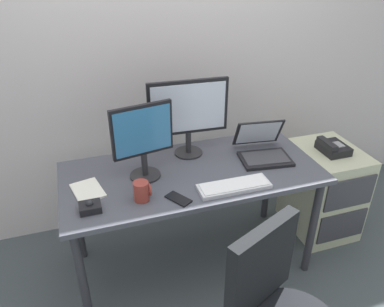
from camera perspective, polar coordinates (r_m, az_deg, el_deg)
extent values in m
plane|color=#434B4D|center=(2.74, 0.00, -16.04)|extent=(8.00, 8.00, 0.00)
cube|color=beige|center=(2.66, -5.00, 17.32)|extent=(6.00, 0.10, 2.80)
cube|color=#474852|center=(2.28, 0.00, -2.96)|extent=(1.55, 0.72, 0.03)
cylinder|color=#2D2D33|center=(2.21, -16.16, -18.26)|extent=(0.05, 0.05, 0.72)
cylinder|color=#2D2D33|center=(2.57, 17.77, -10.63)|extent=(0.05, 0.05, 0.72)
cylinder|color=#2D2D33|center=(2.66, -17.07, -8.97)|extent=(0.05, 0.05, 0.72)
cylinder|color=#2D2D33|center=(2.96, 11.39, -3.79)|extent=(0.05, 0.05, 0.72)
cube|color=beige|center=(2.99, 19.16, -5.22)|extent=(0.42, 0.52, 0.67)
cube|color=#38383D|center=(2.74, 22.82, -5.58)|extent=(0.38, 0.01, 0.23)
cube|color=#38383D|center=(2.90, 21.75, -10.17)|extent=(0.38, 0.01, 0.23)
cube|color=black|center=(2.79, 20.59, 0.74)|extent=(0.17, 0.20, 0.06)
cube|color=black|center=(2.74, 19.76, 1.40)|extent=(0.05, 0.18, 0.04)
cube|color=gray|center=(2.79, 21.15, 1.27)|extent=(0.07, 0.08, 0.01)
cube|color=black|center=(1.74, 10.44, -16.26)|extent=(0.39, 0.22, 0.42)
cylinder|color=#262628|center=(2.45, -0.54, 0.16)|extent=(0.18, 0.18, 0.01)
cylinder|color=#262628|center=(2.42, -0.55, 1.73)|extent=(0.04, 0.04, 0.14)
cube|color=black|center=(2.31, -0.58, 7.02)|extent=(0.50, 0.05, 0.34)
cube|color=silver|center=(2.30, -0.49, 6.89)|extent=(0.46, 0.03, 0.30)
cylinder|color=#262628|center=(2.23, -7.07, -3.26)|extent=(0.18, 0.18, 0.01)
cylinder|color=#262628|center=(2.19, -7.18, -1.62)|extent=(0.04, 0.04, 0.14)
cube|color=black|center=(2.09, -7.55, 3.51)|extent=(0.36, 0.09, 0.30)
cube|color=teal|center=(2.08, -7.41, 3.36)|extent=(0.32, 0.07, 0.26)
cube|color=silver|center=(2.12, 6.39, -4.97)|extent=(0.41, 0.14, 0.02)
cube|color=white|center=(2.12, 6.41, -4.65)|extent=(0.38, 0.12, 0.01)
cube|color=black|center=(2.41, 11.01, -0.81)|extent=(0.34, 0.26, 0.02)
cube|color=#38383D|center=(2.41, 11.04, -0.57)|extent=(0.29, 0.20, 0.00)
cube|color=black|center=(2.50, 9.98, 3.15)|extent=(0.32, 0.15, 0.20)
cube|color=silver|center=(2.49, 10.02, 3.09)|extent=(0.28, 0.13, 0.17)
cube|color=black|center=(2.01, -15.14, -7.87)|extent=(0.11, 0.09, 0.04)
sphere|color=#232328|center=(1.99, -15.23, -7.27)|extent=(0.04, 0.04, 0.04)
cylinder|color=maroon|center=(2.01, -7.69, -5.67)|extent=(0.08, 0.08, 0.11)
torus|color=maroon|center=(2.02, -6.44, -5.41)|extent=(0.01, 0.07, 0.07)
cube|color=white|center=(2.16, -15.50, -5.41)|extent=(0.19, 0.24, 0.01)
cube|color=black|center=(2.03, -2.07, -6.87)|extent=(0.13, 0.16, 0.01)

